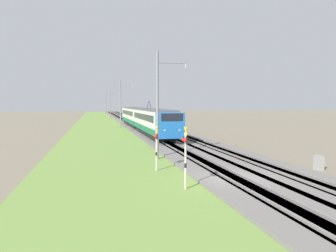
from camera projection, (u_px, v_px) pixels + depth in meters
name	position (u px, v px, depth m)	size (l,w,h in m)	color
ground_plane	(234.00, 183.00, 19.30)	(400.00, 400.00, 0.00)	#7A705B
ballast_main	(133.00, 126.00, 67.93)	(240.00, 4.40, 0.30)	slate
ballast_adjacent	(152.00, 125.00, 68.79)	(240.00, 4.40, 0.30)	slate
track_main	(133.00, 126.00, 67.93)	(240.00, 1.57, 0.45)	#4C4238
track_adjacent	(152.00, 125.00, 68.79)	(240.00, 1.57, 0.45)	#4C4238
grass_verge	(103.00, 127.00, 66.56)	(240.00, 11.95, 0.12)	olive
passenger_train	(142.00, 117.00, 55.62)	(43.39, 2.96, 5.06)	blue
crossing_signal_near	(185.00, 152.00, 17.36)	(0.70, 0.23, 3.48)	beige
crossing_signal_aux	(156.00, 144.00, 22.27)	(0.70, 0.23, 3.18)	beige
catenary_mast_near	(158.00, 105.00, 26.81)	(0.22, 2.56, 8.92)	slate
catenary_mast_mid	(121.00, 103.00, 63.62)	(0.22, 2.56, 9.25)	slate
catenary_mast_far	(111.00, 104.00, 100.45)	(0.22, 2.56, 9.00)	slate
catenary_mast_distant	(106.00, 103.00, 137.26)	(0.22, 2.56, 9.52)	slate
equipment_cabinet	(319.00, 163.00, 23.16)	(0.62, 0.44, 1.01)	gray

